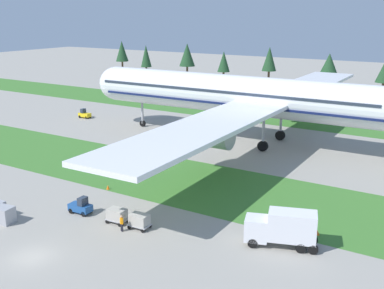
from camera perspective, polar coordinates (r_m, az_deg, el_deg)
ground_plane at (r=47.15m, az=-18.64°, el=-12.70°), size 400.00×400.00×0.00m
grass_strip_near at (r=63.99m, az=-1.59°, el=-4.23°), size 320.00×16.37×0.01m
grass_strip_far at (r=102.95m, az=12.18°, el=3.09°), size 320.00×16.37×0.01m
airliner at (r=80.29m, az=8.32°, el=5.69°), size 68.46×83.84×22.59m
baggage_tug at (r=54.75m, az=-13.20°, el=-7.27°), size 2.66×1.43×1.97m
cargo_dolly_lead at (r=51.69m, az=-9.00°, el=-8.31°), size 2.27×1.61×1.55m
cargo_dolly_second at (r=50.10m, az=-6.33°, el=-9.02°), size 2.27×1.61×1.55m
catering_truck at (r=46.68m, az=10.79°, el=-9.73°), size 7.33×4.40×3.58m
pushback_tractor at (r=103.44m, az=-12.79°, el=3.57°), size 2.62×1.34×1.97m
ground_crew_marshaller at (r=49.72m, az=-8.44°, el=-9.26°), size 0.51×0.36×1.74m
uld_container_0 at (r=54.89m, az=-21.65°, el=-7.86°), size 2.20×1.86×1.77m
taxiway_marker_0 at (r=50.34m, az=14.83°, el=-10.17°), size 0.44×0.44×0.52m
taxiway_marker_1 at (r=61.42m, az=-10.06°, el=-5.06°), size 0.44×0.44×0.56m
distant_tree_line at (r=144.16m, az=19.21°, el=8.86°), size 179.30×10.50×12.19m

